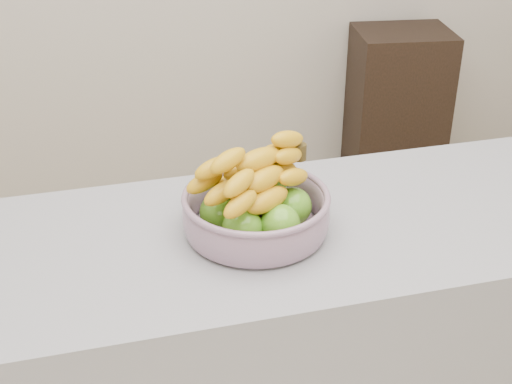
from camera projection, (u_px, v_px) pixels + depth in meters
counter at (291, 374)px, 1.83m from camera, size 2.00×0.60×0.90m
cabinet at (396, 110)px, 3.49m from camera, size 0.49×0.41×0.79m
fruit_bowl at (256, 207)px, 1.56m from camera, size 0.33×0.33×0.20m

